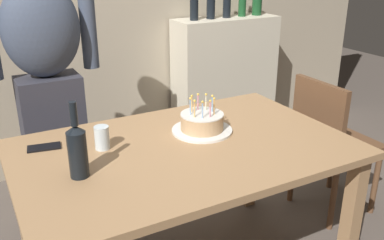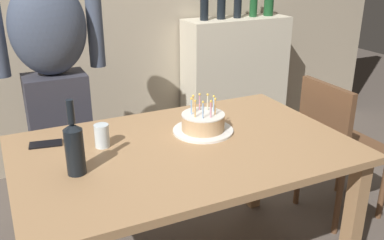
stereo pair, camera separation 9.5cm
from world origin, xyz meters
name	(u,v)px [view 1 (the left image)]	position (x,y,z in m)	size (l,w,h in m)	color
dining_table	(185,165)	(0.00, 0.00, 0.64)	(1.50, 0.96, 0.74)	#A37A51
birthday_cake	(202,123)	(0.15, 0.11, 0.78)	(0.30, 0.30, 0.18)	white
water_glass_near	(102,138)	(-0.33, 0.15, 0.79)	(0.07, 0.07, 0.11)	silver
wine_bottle	(77,149)	(-0.49, -0.05, 0.86)	(0.08, 0.08, 0.31)	black
cell_phone	(44,147)	(-0.56, 0.28, 0.74)	(0.14, 0.07, 0.01)	black
person_man_bearded	(48,85)	(-0.43, 0.82, 0.87)	(0.61, 0.27, 1.66)	#33333D
dining_chair	(328,137)	(1.04, 0.13, 0.52)	(0.42, 0.42, 0.87)	brown
shelf_cabinet	(225,81)	(1.07, 1.33, 0.55)	(0.86, 0.30, 1.35)	beige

